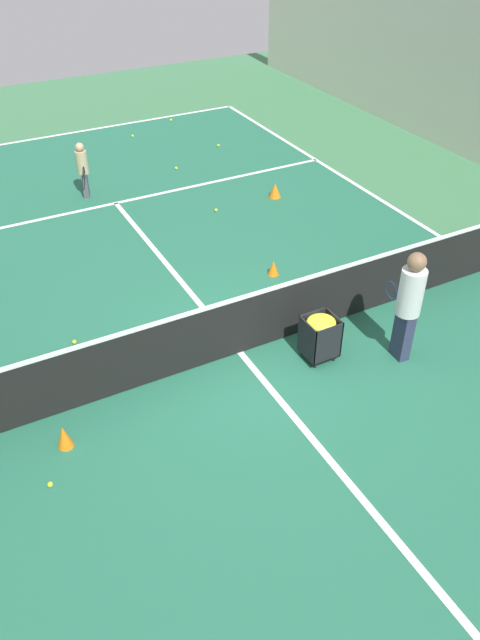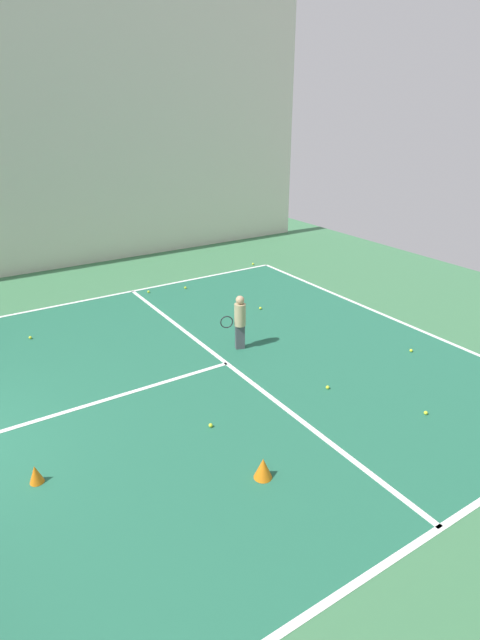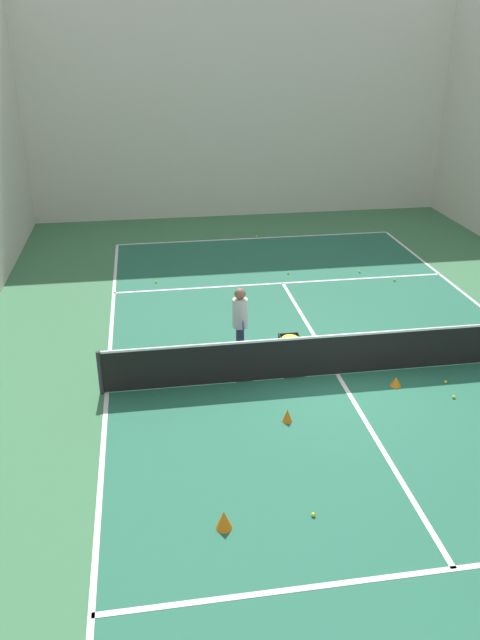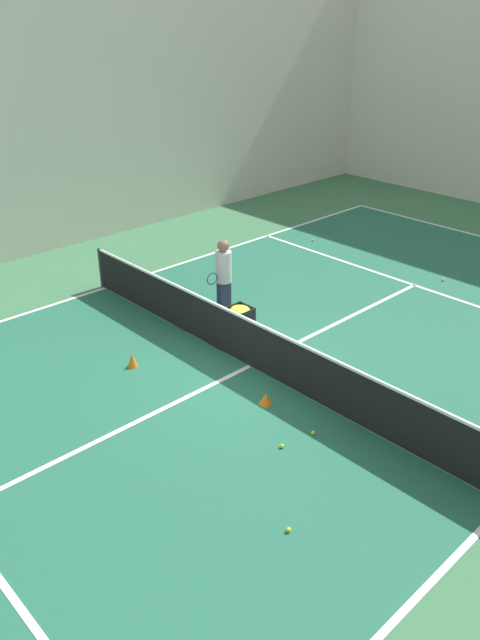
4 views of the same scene
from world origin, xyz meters
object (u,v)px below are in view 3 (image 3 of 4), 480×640
at_px(coach_at_net, 240,318).
at_px(training_cone_0, 224,520).
at_px(ball_cart, 290,345).
at_px(training_cone_1, 396,382).
at_px(tennis_net, 339,354).

bearing_deg(coach_at_net, training_cone_0, -6.80).
height_order(ball_cart, training_cone_1, ball_cart).
relative_size(training_cone_0, training_cone_1, 1.31).
bearing_deg(training_cone_1, coach_at_net, 149.53).
xyz_separation_m(tennis_net, training_cone_1, (1.14, -0.71, -0.43)).
bearing_deg(training_cone_1, training_cone_0, -139.33).
height_order(tennis_net, coach_at_net, coach_at_net).
height_order(tennis_net, training_cone_1, tennis_net).
distance_m(tennis_net, coach_at_net, 2.47).
distance_m(tennis_net, training_cone_0, 5.56).
distance_m(training_cone_0, training_cone_1, 5.80).
xyz_separation_m(tennis_net, coach_at_net, (-2.10, 1.20, 0.50)).
relative_size(coach_at_net, training_cone_1, 7.19).
distance_m(ball_cart, training_cone_1, 2.57).
bearing_deg(training_cone_0, training_cone_1, 40.67).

